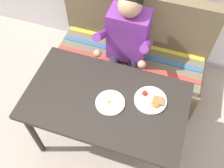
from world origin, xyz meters
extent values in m
plane|color=#A8978A|center=(0.00, 0.00, 0.00)|extent=(8.00, 8.00, 0.00)
cube|color=black|center=(0.00, 0.00, 0.71)|extent=(1.20, 0.70, 0.04)
cylinder|color=black|center=(-0.54, -0.29, 0.34)|extent=(0.05, 0.05, 0.69)
cylinder|color=black|center=(-0.54, 0.29, 0.34)|extent=(0.05, 0.05, 0.69)
cylinder|color=black|center=(0.54, 0.29, 0.34)|extent=(0.05, 0.05, 0.69)
cube|color=brown|center=(0.00, 0.72, 0.20)|extent=(1.44, 0.56, 0.40)
cube|color=#65614B|center=(0.00, 0.72, 0.43)|extent=(1.40, 0.52, 0.06)
cube|color=brown|center=(0.00, 0.94, 0.73)|extent=(1.44, 0.12, 0.54)
cube|color=#C63D33|center=(0.00, 0.58, 0.46)|extent=(1.38, 0.05, 0.01)
cube|color=#336099|center=(0.00, 0.72, 0.46)|extent=(1.38, 0.05, 0.01)
cube|color=yellow|center=(0.00, 0.86, 0.46)|extent=(1.38, 0.05, 0.01)
cube|color=#742F8F|center=(-0.02, 0.66, 0.76)|extent=(0.34, 0.22, 0.48)
sphere|color=tan|center=(-0.02, 0.64, 1.09)|extent=(0.19, 0.19, 0.19)
sphere|color=black|center=(-0.02, 0.67, 1.12)|extent=(0.19, 0.19, 0.19)
cylinder|color=#742F8F|center=(-0.21, 0.52, 0.83)|extent=(0.07, 0.29, 0.23)
cylinder|color=#742F8F|center=(0.17, 0.52, 0.83)|extent=(0.07, 0.29, 0.23)
sphere|color=tan|center=(-0.21, 0.40, 0.73)|extent=(0.07, 0.07, 0.07)
sphere|color=tan|center=(0.17, 0.40, 0.73)|extent=(0.07, 0.07, 0.07)
cylinder|color=#232333|center=(-0.11, 0.49, 0.52)|extent=(0.09, 0.34, 0.09)
cylinder|color=#232333|center=(-0.11, 0.32, 0.26)|extent=(0.08, 0.08, 0.52)
cube|color=black|center=(-0.11, 0.26, 0.03)|extent=(0.09, 0.20, 0.05)
cylinder|color=#232333|center=(0.06, 0.49, 0.52)|extent=(0.09, 0.34, 0.09)
cylinder|color=#232333|center=(0.06, 0.32, 0.26)|extent=(0.08, 0.08, 0.52)
cube|color=black|center=(0.06, 0.26, 0.03)|extent=(0.09, 0.20, 0.05)
cylinder|color=white|center=(0.31, 0.09, 0.74)|extent=(0.24, 0.24, 0.02)
cube|color=#8F5F37|center=(0.37, 0.09, 0.76)|extent=(0.08, 0.07, 0.02)
sphere|color=red|center=(0.26, 0.12, 0.76)|extent=(0.04, 0.04, 0.04)
ellipsoid|color=#CC6623|center=(0.36, 0.05, 0.76)|extent=(0.06, 0.05, 0.02)
cylinder|color=white|center=(0.04, -0.02, 0.74)|extent=(0.21, 0.21, 0.01)
ellipsoid|color=white|center=(0.04, -0.02, 0.75)|extent=(0.09, 0.08, 0.01)
sphere|color=yellow|center=(0.03, -0.03, 0.76)|extent=(0.03, 0.03, 0.03)
camera|label=1|loc=(0.35, -0.92, 2.36)|focal=41.54mm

